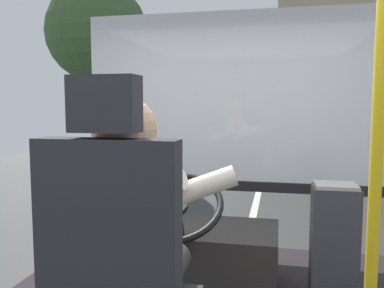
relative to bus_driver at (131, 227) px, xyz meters
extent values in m
cube|color=#343434|center=(0.16, 9.12, -1.37)|extent=(18.00, 44.00, 0.05)
cube|color=silver|center=(0.16, 9.12, -1.34)|extent=(0.12, 39.60, 0.00)
cube|color=#28282D|center=(0.00, -0.21, 0.02)|extent=(0.48, 0.10, 0.66)
cube|color=#28282D|center=(0.00, -0.21, 0.46)|extent=(0.22, 0.10, 0.18)
cylinder|color=#332D28|center=(0.09, 0.11, -0.24)|extent=(0.14, 0.45, 0.14)
cylinder|color=#332D28|center=(-0.09, 0.11, -0.24)|extent=(0.14, 0.45, 0.14)
cylinder|color=silver|center=(0.00, -0.05, -0.02)|extent=(0.34, 0.34, 0.57)
cube|color=maroon|center=(0.00, 0.13, 0.05)|extent=(0.06, 0.01, 0.36)
sphere|color=tan|center=(0.00, -0.05, 0.37)|extent=(0.24, 0.24, 0.24)
cylinder|color=silver|center=(0.10, 0.21, 0.07)|extent=(0.58, 0.22, 0.27)
cylinder|color=silver|center=(-0.10, 0.21, 0.07)|extent=(0.58, 0.22, 0.27)
cube|color=#282623|center=(0.00, 1.10, -0.53)|extent=(1.10, 0.56, 0.40)
cylinder|color=black|center=(0.00, 0.73, -0.24)|extent=(0.07, 0.25, 0.37)
torus|color=black|center=(0.00, 0.63, -0.08)|extent=(0.53, 0.48, 0.30)
cylinder|color=black|center=(0.00, 0.63, -0.08)|extent=(0.15, 0.14, 0.10)
cylinder|color=gold|center=(0.88, 0.10, 0.31)|extent=(0.04, 0.04, 2.08)
cube|color=#333338|center=(0.87, 1.01, -0.37)|extent=(0.26, 0.23, 0.71)
cube|color=#9E9993|center=(0.87, 1.01, -0.01)|extent=(0.23, 0.21, 0.02)
cube|color=silver|center=(0.16, 1.94, 0.52)|extent=(2.50, 0.01, 1.40)
cube|color=black|center=(0.16, 1.94, -0.22)|extent=(2.50, 0.08, 0.08)
cylinder|color=#4C3828|center=(-4.19, 8.64, 0.07)|extent=(0.24, 0.24, 2.83)
sphere|color=#39572D|center=(-4.19, 8.64, 2.34)|extent=(2.65, 2.65, 2.65)
cylinder|color=black|center=(3.71, 16.34, -1.10)|extent=(0.14, 0.50, 0.50)
cylinder|color=black|center=(3.71, 13.87, -1.10)|extent=(0.14, 0.50, 0.50)
camera|label=1|loc=(0.54, -1.40, 0.46)|focal=37.68mm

